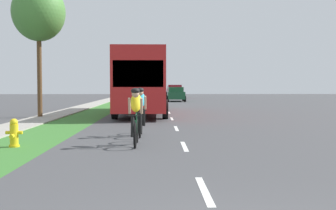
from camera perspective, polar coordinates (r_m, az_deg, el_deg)
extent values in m
plane|color=#424244|center=(23.35, 0.27, -1.34)|extent=(120.00, 120.00, 0.00)
cube|color=#38722D|center=(23.65, -10.80, -1.33)|extent=(2.08, 70.00, 0.01)
cube|color=#9E998E|center=(24.02, -15.13, -1.31)|extent=(1.59, 70.00, 0.10)
cube|color=white|center=(6.53, 5.07, -11.75)|extent=(0.12, 1.80, 0.01)
cube|color=white|center=(11.10, 2.29, -5.76)|extent=(0.12, 1.80, 0.01)
cube|color=white|center=(15.72, 1.15, -3.28)|extent=(0.12, 1.80, 0.01)
cube|color=white|center=(20.36, 0.54, -1.92)|extent=(0.12, 1.80, 0.01)
cube|color=white|center=(25.02, 0.15, -1.07)|extent=(0.12, 1.80, 0.01)
cube|color=white|center=(29.67, -0.11, -0.48)|extent=(0.12, 1.80, 0.01)
cube|color=white|center=(34.33, -0.30, -0.06)|extent=(0.12, 1.80, 0.01)
cube|color=white|center=(38.99, -0.45, 0.27)|extent=(0.12, 1.80, 0.01)
cube|color=white|center=(43.66, -0.57, 0.52)|extent=(0.12, 1.80, 0.01)
cube|color=white|center=(48.32, -0.66, 0.73)|extent=(0.12, 1.80, 0.01)
cube|color=white|center=(52.98, -0.74, 0.90)|extent=(0.12, 1.80, 0.01)
cylinder|color=yellow|center=(11.71, -20.62, -5.36)|extent=(0.28, 0.28, 0.06)
cylinder|color=yellow|center=(11.67, -20.64, -3.88)|extent=(0.22, 0.22, 0.55)
sphere|color=yellow|center=(11.64, -20.67, -2.29)|extent=(0.21, 0.21, 0.21)
cylinder|color=yellow|center=(11.72, -21.39, -3.59)|extent=(0.12, 0.09, 0.09)
cylinder|color=yellow|center=(11.61, -19.90, -3.62)|extent=(0.12, 0.09, 0.09)
cylinder|color=yellow|center=(11.51, -20.92, -4.11)|extent=(0.11, 0.14, 0.11)
torus|color=black|center=(11.76, -4.33, -3.64)|extent=(0.06, 0.68, 0.68)
torus|color=black|center=(10.73, -4.60, -4.25)|extent=(0.06, 0.68, 0.68)
cylinder|color=#194C2D|center=(11.13, -4.49, -3.07)|extent=(0.04, 0.59, 0.43)
cylinder|color=#194C2D|center=(11.40, -4.42, -2.43)|extent=(0.04, 0.04, 0.55)
cylinder|color=#194C2D|center=(11.15, -4.48, -1.35)|extent=(0.03, 0.55, 0.03)
cylinder|color=black|center=(10.70, -4.61, -1.47)|extent=(0.42, 0.02, 0.02)
ellipsoid|color=yellow|center=(11.20, -4.47, 0.36)|extent=(0.30, 0.54, 0.63)
sphere|color=tan|center=(10.91, -4.55, 1.56)|extent=(0.20, 0.20, 0.20)
ellipsoid|color=black|center=(10.91, -4.55, 1.98)|extent=(0.24, 0.28, 0.16)
cylinder|color=tan|center=(10.93, -5.38, -0.12)|extent=(0.07, 0.26, 0.45)
cylinder|color=tan|center=(10.92, -3.71, -0.12)|extent=(0.07, 0.26, 0.45)
cylinder|color=black|center=(11.33, -4.95, -2.97)|extent=(0.10, 0.30, 0.60)
cylinder|color=black|center=(11.26, -3.95, -2.49)|extent=(0.10, 0.25, 0.61)
torus|color=black|center=(13.88, -3.75, -2.68)|extent=(0.06, 0.68, 0.68)
torus|color=black|center=(12.85, -3.93, -3.11)|extent=(0.06, 0.68, 0.68)
cylinder|color=#A5A8AD|center=(13.25, -3.85, -2.15)|extent=(0.04, 0.59, 0.43)
cylinder|color=#A5A8AD|center=(13.52, -3.81, -1.63)|extent=(0.04, 0.04, 0.55)
cylinder|color=#A5A8AD|center=(13.27, -3.85, -0.71)|extent=(0.03, 0.55, 0.03)
cylinder|color=black|center=(12.82, -3.93, -0.78)|extent=(0.42, 0.02, 0.02)
ellipsoid|color=#26A5CC|center=(13.33, -3.84, 0.72)|extent=(0.30, 0.54, 0.63)
sphere|color=tan|center=(13.04, -3.90, 1.74)|extent=(0.20, 0.20, 0.20)
ellipsoid|color=black|center=(13.04, -3.90, 2.09)|extent=(0.24, 0.28, 0.16)
cylinder|color=tan|center=(13.06, -4.59, 0.33)|extent=(0.07, 0.26, 0.45)
cylinder|color=tan|center=(13.05, -3.19, 0.33)|extent=(0.07, 0.26, 0.45)
cylinder|color=black|center=(13.45, -4.25, -2.08)|extent=(0.10, 0.30, 0.60)
cylinder|color=black|center=(13.38, -3.40, -1.67)|extent=(0.10, 0.25, 0.61)
cube|color=red|center=(24.07, -3.55, 3.37)|extent=(2.50, 11.60, 3.10)
cube|color=#1E2833|center=(24.07, -3.55, 4.32)|extent=(2.52, 10.67, 0.64)
cube|color=#1E2833|center=(18.31, -4.18, 4.38)|extent=(2.25, 0.06, 1.20)
cylinder|color=black|center=(20.42, -7.41, -0.59)|extent=(0.28, 0.96, 0.96)
cylinder|color=black|center=(20.32, -0.38, -0.59)|extent=(0.28, 0.96, 0.96)
cylinder|color=black|center=(27.34, -5.92, 0.23)|extent=(0.28, 0.96, 0.96)
cylinder|color=black|center=(27.27, -0.68, 0.24)|extent=(0.28, 0.96, 0.96)
cube|color=#194C2D|center=(43.61, 1.10, 1.35)|extent=(1.76, 4.30, 0.76)
cube|color=#194C2D|center=(43.75, 1.09, 2.17)|extent=(1.55, 2.24, 0.52)
cube|color=#1E2833|center=(42.78, 1.15, 2.13)|extent=(1.44, 0.08, 0.44)
cylinder|color=black|center=(42.25, -0.01, 0.88)|extent=(0.22, 0.64, 0.64)
cylinder|color=black|center=(42.34, 2.37, 0.88)|extent=(0.22, 0.64, 0.64)
cylinder|color=black|center=(44.92, -0.10, 0.98)|extent=(0.22, 0.64, 0.64)
cylinder|color=black|center=(45.00, 2.14, 0.99)|extent=(0.22, 0.64, 0.64)
cube|color=maroon|center=(53.98, 0.95, 1.78)|extent=(1.90, 4.70, 1.00)
cube|color=maroon|center=(54.17, 0.94, 2.55)|extent=(1.71, 2.91, 0.52)
cube|color=#1E2833|center=(52.92, 1.00, 2.42)|extent=(1.56, 0.08, 0.44)
cylinder|color=black|center=(52.55, -0.02, 1.27)|extent=(0.25, 0.72, 0.72)
cylinder|color=black|center=(52.63, 2.05, 1.27)|extent=(0.25, 0.72, 0.72)
cylinder|color=black|center=(55.36, -0.10, 1.34)|extent=(0.25, 0.72, 0.72)
cylinder|color=black|center=(55.44, 1.86, 1.34)|extent=(0.25, 0.72, 0.72)
cube|color=#A5A8AD|center=(64.15, 0.68, 1.84)|extent=(1.96, 5.10, 0.76)
cube|color=#A5A8AD|center=(63.38, 0.71, 2.37)|extent=(1.80, 1.78, 0.64)
cube|color=#1E2833|center=(62.67, 0.73, 2.35)|extent=(1.67, 0.08, 0.52)
cube|color=#A5A8AD|center=(65.14, -0.15, 2.12)|extent=(0.08, 2.81, 0.40)
cube|color=#A5A8AD|center=(65.21, 1.44, 2.12)|extent=(0.08, 2.81, 0.40)
cube|color=#A5A8AD|center=(66.66, 0.60, 2.13)|extent=(1.80, 0.08, 0.40)
cylinder|color=black|center=(62.60, -0.16, 1.51)|extent=(0.26, 0.76, 0.76)
cylinder|color=black|center=(62.68, 1.63, 1.51)|extent=(0.26, 0.76, 0.76)
cylinder|color=black|center=(65.66, -0.23, 1.56)|extent=(0.26, 0.76, 0.76)
cylinder|color=black|center=(65.73, 1.48, 1.56)|extent=(0.26, 0.76, 0.76)
cylinder|color=brown|center=(22.20, -17.45, 3.93)|extent=(0.24, 0.24, 4.34)
ellipsoid|color=#478438|center=(22.51, -17.57, 12.23)|extent=(2.70, 2.70, 2.97)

